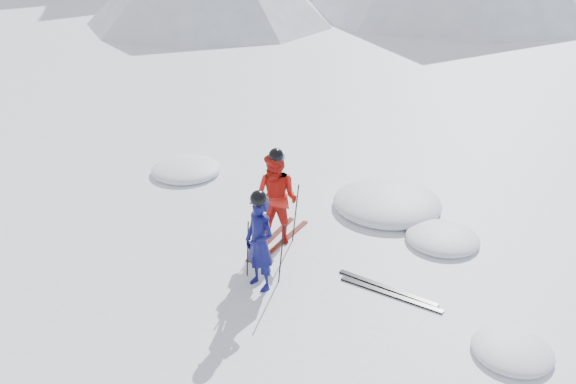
% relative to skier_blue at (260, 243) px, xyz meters
% --- Properties ---
extents(ground, '(160.00, 160.00, 0.00)m').
position_rel_skier_blue_xyz_m(ground, '(1.56, 0.74, -0.79)').
color(ground, white).
rests_on(ground, ground).
extents(skier_blue, '(0.68, 0.57, 1.58)m').
position_rel_skier_blue_xyz_m(skier_blue, '(0.00, 0.00, 0.00)').
color(skier_blue, '#0D0F52').
rests_on(skier_blue, ground).
extents(skier_red, '(0.85, 0.68, 1.68)m').
position_rel_skier_blue_xyz_m(skier_red, '(-0.39, 1.38, 0.05)').
color(skier_red, red).
rests_on(skier_red, ground).
extents(pole_blue_left, '(0.11, 0.08, 1.05)m').
position_rel_skier_blue_xyz_m(pole_blue_left, '(-0.30, 0.15, -0.26)').
color(pole_blue_left, black).
rests_on(pole_blue_left, ground).
extents(pole_blue_right, '(0.11, 0.07, 1.05)m').
position_rel_skier_blue_xyz_m(pole_blue_right, '(0.25, 0.25, -0.26)').
color(pole_blue_right, black).
rests_on(pole_blue_right, ground).
extents(pole_red_left, '(0.11, 0.09, 1.12)m').
position_rel_skier_blue_xyz_m(pole_red_left, '(-0.69, 1.63, -0.23)').
color(pole_red_left, black).
rests_on(pole_red_left, ground).
extents(pole_red_right, '(0.11, 0.08, 1.12)m').
position_rel_skier_blue_xyz_m(pole_red_right, '(-0.09, 1.53, -0.23)').
color(pole_red_right, black).
rests_on(pole_red_right, ground).
extents(ski_worn_left, '(0.13, 1.70, 0.03)m').
position_rel_skier_blue_xyz_m(ski_worn_left, '(-0.51, 1.38, -0.78)').
color(ski_worn_left, black).
rests_on(ski_worn_left, ground).
extents(ski_worn_right, '(0.24, 1.70, 0.03)m').
position_rel_skier_blue_xyz_m(ski_worn_right, '(-0.27, 1.38, -0.78)').
color(ski_worn_right, black).
rests_on(ski_worn_right, ground).
extents(ski_loose_a, '(1.69, 0.35, 0.03)m').
position_rel_skier_blue_xyz_m(ski_loose_a, '(1.85, 0.79, -0.78)').
color(ski_loose_a, black).
rests_on(ski_loose_a, ground).
extents(ski_loose_b, '(1.70, 0.29, 0.03)m').
position_rel_skier_blue_xyz_m(ski_loose_b, '(1.95, 0.64, -0.78)').
color(ski_loose_b, black).
rests_on(ski_loose_b, ground).
extents(snow_lumps, '(8.70, 5.07, 0.47)m').
position_rel_skier_blue_xyz_m(snow_lumps, '(0.43, 3.05, -0.79)').
color(snow_lumps, white).
rests_on(snow_lumps, ground).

